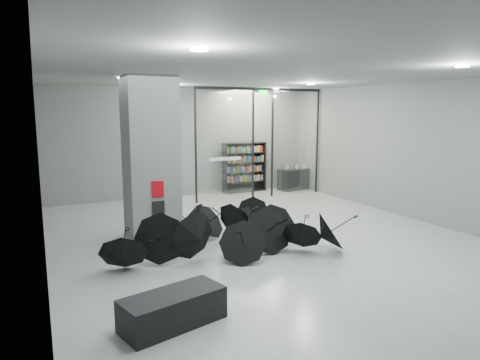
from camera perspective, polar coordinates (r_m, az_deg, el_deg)
name	(u,v)px	position (r m, az deg, el deg)	size (l,w,h in m)	color
room	(280,126)	(9.91, 5.30, 7.14)	(14.00, 14.02, 4.01)	gray
column	(151,159)	(10.90, -11.68, 2.72)	(1.20, 1.20, 4.00)	slate
fire_cabinet	(158,189)	(10.40, -10.76, -1.17)	(0.28, 0.04, 0.38)	#A50A07
info_panel	(158,210)	(10.50, -10.68, -3.86)	(0.30, 0.03, 0.42)	black
exit_sign	(263,93)	(15.72, 3.09, 11.41)	(0.30, 0.06, 0.15)	#0CE533
glass_partition	(260,138)	(15.91, 2.67, 5.48)	(5.06, 0.08, 4.00)	silver
bench	(173,309)	(6.81, -8.80, -16.42)	(1.55, 0.66, 0.50)	black
bookshelf	(244,167)	(17.12, 0.58, 1.68)	(1.77, 0.35, 1.95)	black
shop_counter	(295,179)	(17.80, 7.24, 0.11)	(1.42, 0.57, 0.85)	black
umbrella_cluster	(234,237)	(10.02, -0.85, -7.45)	(5.76, 3.68, 1.32)	black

